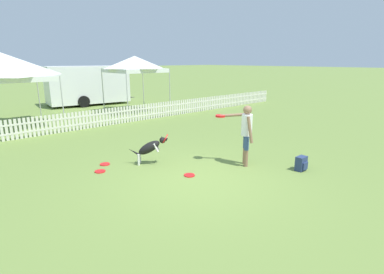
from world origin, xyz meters
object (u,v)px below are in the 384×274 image
at_px(leaping_dog, 150,147).
at_px(canopy_tent_main, 135,64).
at_px(handler_person, 245,129).
at_px(canopy_tent_secondary, 2,67).
at_px(frisbee_near_handler, 189,175).
at_px(frisbee_midfield, 105,164).
at_px(backpack_on_grass, 301,164).
at_px(equipment_trailer, 88,84).
at_px(frisbee_near_dog, 100,171).

bearing_deg(leaping_dog, canopy_tent_main, -165.97).
bearing_deg(leaping_dog, handler_person, 90.21).
relative_size(canopy_tent_main, canopy_tent_secondary, 0.90).
height_order(frisbee_near_handler, frisbee_midfield, same).
height_order(handler_person, canopy_tent_secondary, canopy_tent_secondary).
height_order(frisbee_near_handler, canopy_tent_main, canopy_tent_main).
height_order(leaping_dog, canopy_tent_secondary, canopy_tent_secondary).
bearing_deg(handler_person, backpack_on_grass, -104.99).
bearing_deg(handler_person, frisbee_near_handler, 119.62).
height_order(leaping_dog, backpack_on_grass, leaping_dog).
relative_size(frisbee_midfield, canopy_tent_secondary, 0.08).
xyz_separation_m(frisbee_midfield, backpack_on_grass, (3.51, -3.73, 0.17)).
bearing_deg(backpack_on_grass, frisbee_midfield, 133.27).
distance_m(frisbee_near_handler, equipment_trailer, 13.70).
height_order(frisbee_near_handler, equipment_trailer, equipment_trailer).
relative_size(frisbee_near_handler, canopy_tent_secondary, 0.08).
xyz_separation_m(handler_person, frisbee_near_handler, (-1.59, 0.39, -0.99)).
distance_m(frisbee_near_dog, equipment_trailer, 12.55).
distance_m(frisbee_near_dog, canopy_tent_main, 9.23).
relative_size(canopy_tent_main, equipment_trailer, 0.52).
xyz_separation_m(frisbee_near_handler, frisbee_midfield, (-1.16, 2.11, 0.00)).
bearing_deg(leaping_dog, equipment_trailer, -152.83).
relative_size(leaping_dog, frisbee_midfield, 3.41).
height_order(handler_person, canopy_tent_main, canopy_tent_main).
bearing_deg(equipment_trailer, canopy_tent_main, -73.45).
bearing_deg(frisbee_near_handler, frisbee_near_dog, 131.48).
xyz_separation_m(frisbee_near_dog, equipment_trailer, (4.74, 11.56, 1.24)).
distance_m(frisbee_near_handler, frisbee_near_dog, 2.26).
height_order(canopy_tent_main, canopy_tent_secondary, canopy_tent_secondary).
bearing_deg(equipment_trailer, backpack_on_grass, -85.65).
distance_m(frisbee_near_dog, backpack_on_grass, 5.08).
bearing_deg(frisbee_midfield, leaping_dog, -40.34).
xyz_separation_m(handler_person, backpack_on_grass, (0.76, -1.23, -0.82)).
bearing_deg(frisbee_near_dog, frisbee_midfield, 51.12).
height_order(frisbee_near_dog, backpack_on_grass, backpack_on_grass).
bearing_deg(canopy_tent_main, frisbee_midfield, -127.69).
bearing_deg(leaping_dog, frisbee_near_handler, 53.01).
relative_size(leaping_dog, frisbee_near_dog, 3.41).
xyz_separation_m(frisbee_near_handler, canopy_tent_secondary, (-1.99, 8.78, 2.45)).
bearing_deg(frisbee_near_dog, equipment_trailer, 67.68).
distance_m(backpack_on_grass, canopy_tent_secondary, 11.51).
distance_m(handler_person, frisbee_midfield, 3.85).
bearing_deg(frisbee_midfield, handler_person, -42.22).
relative_size(frisbee_near_dog, canopy_tent_secondary, 0.08).
xyz_separation_m(frisbee_near_handler, canopy_tent_main, (3.94, 8.72, 2.49)).
relative_size(handler_person, canopy_tent_secondary, 0.49).
relative_size(frisbee_near_dog, backpack_on_grass, 0.72).
xyz_separation_m(canopy_tent_main, canopy_tent_secondary, (-5.94, 0.06, -0.04)).
distance_m(backpack_on_grass, canopy_tent_main, 10.72).
relative_size(leaping_dog, frisbee_near_handler, 3.41).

